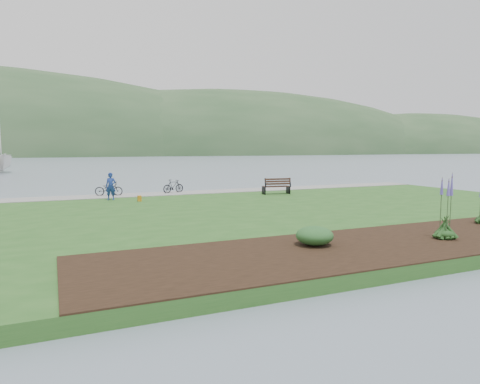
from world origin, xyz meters
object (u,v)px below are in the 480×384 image
object	(u,v)px
person	(111,184)
bicycle_a	(109,189)
sailboat	(2,172)
park_bench	(277,186)

from	to	relation	value
person	bicycle_a	bearing A→B (deg)	107.19
person	sailboat	xyz separation A→B (m)	(-9.19, 40.58, -1.31)
person	bicycle_a	size ratio (longest dim) A/B	1.10
bicycle_a	sailboat	distance (m)	39.49
park_bench	person	world-z (taller)	person
park_bench	bicycle_a	world-z (taller)	park_bench
park_bench	bicycle_a	size ratio (longest dim) A/B	1.09
person	sailboat	world-z (taller)	sailboat
sailboat	bicycle_a	bearing A→B (deg)	-86.40
sailboat	park_bench	bearing A→B (deg)	-75.32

